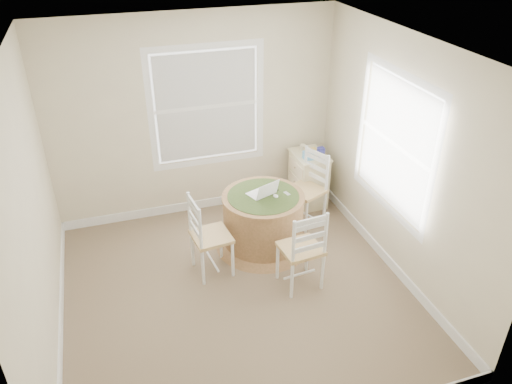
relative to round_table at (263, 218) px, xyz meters
name	(u,v)px	position (x,y,z in m)	size (l,w,h in m)	color
room	(246,177)	(-0.37, -0.57, 0.92)	(3.64, 3.64, 2.64)	#7E6D4F
round_table	(263,218)	(0.00, 0.00, 0.00)	(1.15, 1.15, 0.69)	#A07047
chair_left	(211,236)	(-0.70, -0.30, 0.10)	(0.42, 0.40, 0.95)	white
chair_near	(301,248)	(0.15, -0.80, 0.10)	(0.42, 0.40, 0.95)	white
chair_right	(306,190)	(0.68, 0.31, 0.10)	(0.42, 0.40, 0.95)	white
laptop	(263,192)	(0.00, 0.03, 0.34)	(0.37, 0.35, 0.21)	white
mouse	(276,196)	(0.13, -0.06, 0.32)	(0.05, 0.09, 0.03)	white
phone	(287,194)	(0.28, -0.04, 0.31)	(0.04, 0.09, 0.02)	#B7BABF
keys	(275,190)	(0.17, 0.07, 0.32)	(0.06, 0.05, 0.03)	black
corner_chest	(308,179)	(0.90, 0.75, -0.01)	(0.43, 0.57, 0.74)	beige
tissue_box	(308,155)	(0.83, 0.64, 0.41)	(0.12, 0.12, 0.10)	#5CA2D2
box_yellow	(311,151)	(0.93, 0.77, 0.39)	(0.15, 0.10, 0.06)	#F0C454
box_blue	(320,152)	(1.02, 0.67, 0.42)	(0.08, 0.08, 0.12)	navy
cup_cream	(303,148)	(0.86, 0.88, 0.41)	(0.07, 0.07, 0.09)	beige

